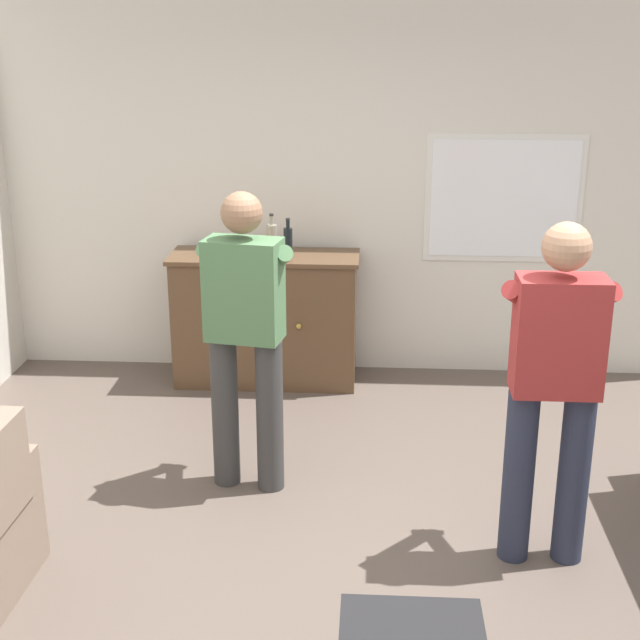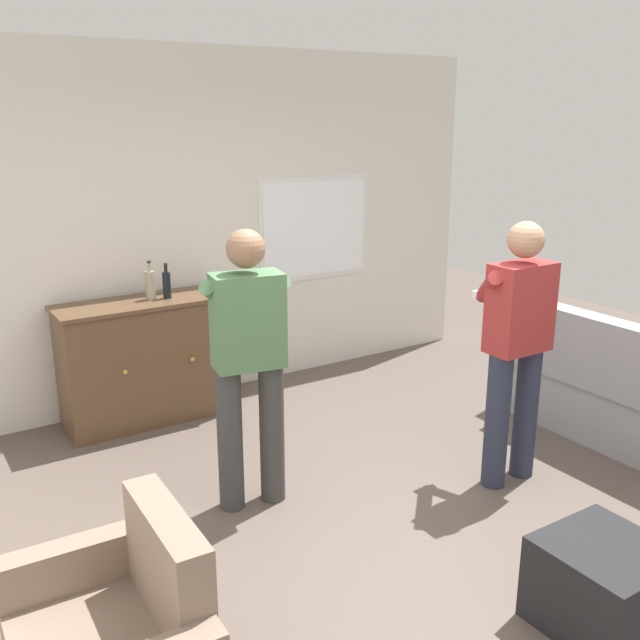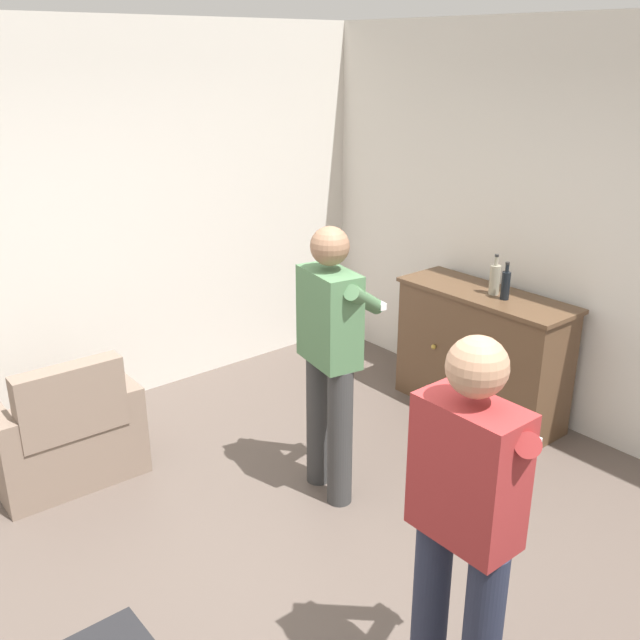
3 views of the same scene
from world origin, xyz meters
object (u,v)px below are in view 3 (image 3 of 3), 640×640
Objects in this scene: sideboard_cabinet at (481,353)px; person_standing_right at (466,520)px; bottle_wine_green at (495,279)px; person_standing_left at (331,352)px; bottle_liquor_amber at (506,284)px; armchair at (65,436)px.

person_standing_right is at bearing -53.42° from sideboard_cabinet.
person_standing_right reaches higher than bottle_wine_green.
bottle_wine_green is at bearing 91.03° from person_standing_left.
bottle_wine_green is 1.09× the size of bottle_liquor_amber.
bottle_liquor_amber is (0.17, -0.02, 0.58)m from sideboard_cabinet.
sideboard_cabinet is at bearing 67.83° from armchair.
bottle_wine_green is (1.16, 2.73, 0.77)m from armchair.
person_standing_right reaches higher than bottle_liquor_amber.
person_standing_left reaches higher than bottle_liquor_amber.
bottle_wine_green is at bearing 125.53° from person_standing_right.
sideboard_cabinet is at bearing 93.07° from person_standing_left.
bottle_liquor_amber is at bearing 64.64° from armchair.
person_standing_left reaches higher than armchair.
person_standing_right is (2.71, 0.56, 0.65)m from armchair.
person_standing_right is (1.43, -2.14, -0.12)m from bottle_liquor_amber.
bottle_liquor_amber reaches higher than sideboard_cabinet.
sideboard_cabinet is (1.11, 2.72, 0.19)m from armchair.
armchair is 3.09m from bottle_liquor_amber.
bottle_wine_green is at bearing 66.92° from armchair.
person_standing_right is at bearing -56.18° from bottle_liquor_amber.
bottle_liquor_amber is 0.16× the size of person_standing_right.
bottle_wine_green is (0.05, 0.01, 0.59)m from sideboard_cabinet.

